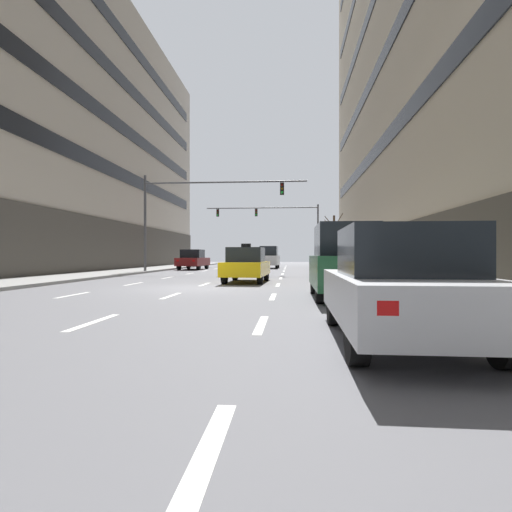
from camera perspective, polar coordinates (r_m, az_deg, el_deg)
ground_plane at (r=15.89m, az=-8.63°, el=-4.43°), size 120.00×120.00×0.00m
sidewalk_right at (r=16.10m, az=21.21°, el=-4.13°), size 3.82×80.00×0.14m
lane_stripe_l1_s3 at (r=14.22m, az=-24.04°, el=-4.96°), size 0.16×2.00×0.01m
lane_stripe_l1_s4 at (r=18.74m, az=-16.63°, el=-3.73°), size 0.16×2.00×0.01m
lane_stripe_l1_s5 at (r=23.45m, az=-12.15°, el=-2.95°), size 0.16×2.00×0.01m
lane_stripe_l1_s6 at (r=28.27m, az=-9.19°, el=-2.42°), size 0.16×2.00×0.01m
lane_stripe_l1_s7 at (r=33.14m, az=-7.09°, el=-2.05°), size 0.16×2.00×0.01m
lane_stripe_l1_s8 at (r=38.04m, az=-5.54°, el=-1.77°), size 0.16×2.00×0.01m
lane_stripe_l1_s9 at (r=42.97m, az=-4.34°, el=-1.55°), size 0.16×2.00×0.01m
lane_stripe_l1_s10 at (r=47.91m, az=-3.39°, el=-1.38°), size 0.16×2.00×0.01m
lane_stripe_l2_s2 at (r=8.36m, az=-21.63°, el=-8.53°), size 0.16×2.00×0.01m
lane_stripe_l2_s3 at (r=13.00m, az=-11.72°, el=-5.43°), size 0.16×2.00×0.01m
lane_stripe_l2_s4 at (r=17.83m, az=-7.13°, el=-3.92°), size 0.16×2.00×0.01m
lane_stripe_l2_s5 at (r=22.74m, az=-4.52°, el=-3.04°), size 0.16×2.00×0.01m
lane_stripe_l2_s6 at (r=27.68m, az=-2.84°, el=-2.48°), size 0.16×2.00×0.01m
lane_stripe_l2_s7 at (r=32.63m, az=-1.67°, el=-2.08°), size 0.16×2.00×0.01m
lane_stripe_l2_s8 at (r=37.60m, az=-0.81°, el=-1.79°), size 0.16×2.00×0.01m
lane_stripe_l2_s9 at (r=42.58m, az=-0.15°, el=-1.57°), size 0.16×2.00×0.01m
lane_stripe_l2_s10 at (r=47.56m, az=0.37°, el=-1.39°), size 0.16×2.00×0.01m
lane_stripe_l3_s1 at (r=2.76m, az=-7.63°, el=-26.97°), size 0.16×2.00×0.01m
lane_stripe_l3_s2 at (r=7.53m, az=0.72°, el=-9.50°), size 0.16×2.00×0.01m
lane_stripe_l3_s3 at (r=12.48m, az=2.37°, el=-5.66°), size 0.16×2.00×0.01m
lane_stripe_l3_s4 at (r=17.45m, az=3.07°, el=-4.01°), size 0.16×2.00×0.01m
lane_stripe_l3_s5 at (r=22.44m, az=3.46°, el=-3.09°), size 0.16×2.00×0.01m
lane_stripe_l3_s6 at (r=27.43m, az=3.71°, el=-2.50°), size 0.16×2.00×0.01m
lane_stripe_l3_s7 at (r=32.43m, az=3.88°, el=-2.10°), size 0.16×2.00×0.01m
lane_stripe_l3_s8 at (r=37.43m, az=4.01°, el=-1.80°), size 0.16×2.00×0.01m
lane_stripe_l3_s9 at (r=42.42m, az=4.10°, el=-1.57°), size 0.16×2.00×0.01m
lane_stripe_l3_s10 at (r=47.42m, az=4.18°, el=-1.39°), size 0.16×2.00×0.01m
taxi_driving_0 at (r=19.07m, az=-1.33°, el=-1.27°), size 1.99×4.38×1.79m
car_driving_1 at (r=39.34m, az=1.83°, el=-0.19°), size 1.92×4.39×2.10m
car_driving_2 at (r=36.19m, az=-8.73°, el=-0.51°), size 2.10×4.71×1.74m
car_parked_0 at (r=6.27m, az=19.36°, el=-3.94°), size 1.89×4.45×1.66m
car_parked_1 at (r=12.24m, az=12.20°, el=-0.78°), size 1.87×4.45×2.15m
traffic_signal_0 at (r=29.63m, az=-8.52°, el=7.27°), size 11.62×0.35×6.84m
traffic_signal_1 at (r=46.05m, az=3.03°, el=5.02°), size 12.57×0.35×6.74m
street_tree_0 at (r=39.99m, az=10.73°, el=2.43°), size 1.76×1.76×5.10m
pedestrian_0 at (r=24.98m, az=18.00°, el=-0.48°), size 0.49×0.33×1.51m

